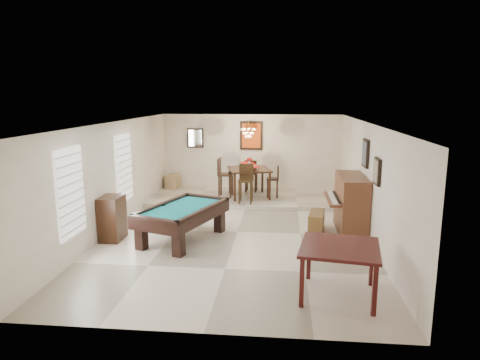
% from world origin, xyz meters
% --- Properties ---
extents(ground_plane, '(6.00, 9.00, 0.02)m').
position_xyz_m(ground_plane, '(0.00, 0.00, -0.01)').
color(ground_plane, beige).
extents(wall_back, '(6.00, 0.04, 2.60)m').
position_xyz_m(wall_back, '(0.00, 4.50, 1.30)').
color(wall_back, silver).
rests_on(wall_back, ground_plane).
extents(wall_front, '(6.00, 0.04, 2.60)m').
position_xyz_m(wall_front, '(0.00, -4.50, 1.30)').
color(wall_front, silver).
rests_on(wall_front, ground_plane).
extents(wall_left, '(0.04, 9.00, 2.60)m').
position_xyz_m(wall_left, '(-3.00, 0.00, 1.30)').
color(wall_left, silver).
rests_on(wall_left, ground_plane).
extents(wall_right, '(0.04, 9.00, 2.60)m').
position_xyz_m(wall_right, '(3.00, 0.00, 1.30)').
color(wall_right, silver).
rests_on(wall_right, ground_plane).
extents(ceiling, '(6.00, 9.00, 0.04)m').
position_xyz_m(ceiling, '(0.00, 0.00, 2.60)').
color(ceiling, white).
rests_on(ceiling, wall_back).
extents(dining_step, '(6.00, 2.50, 0.12)m').
position_xyz_m(dining_step, '(0.00, 3.25, 0.06)').
color(dining_step, beige).
rests_on(dining_step, ground_plane).
extents(window_left_front, '(0.06, 1.00, 1.70)m').
position_xyz_m(window_left_front, '(-2.97, -2.20, 1.40)').
color(window_left_front, white).
rests_on(window_left_front, wall_left).
extents(window_left_rear, '(0.06, 1.00, 1.70)m').
position_xyz_m(window_left_rear, '(-2.97, 0.60, 1.40)').
color(window_left_rear, white).
rests_on(window_left_rear, wall_left).
extents(pool_table, '(1.90, 2.52, 0.75)m').
position_xyz_m(pool_table, '(-1.17, -0.70, 0.37)').
color(pool_table, black).
rests_on(pool_table, ground_plane).
extents(square_table, '(1.41, 1.41, 0.85)m').
position_xyz_m(square_table, '(1.98, -3.15, 0.42)').
color(square_table, '#360E0D').
rests_on(square_table, ground_plane).
extents(upright_piano, '(0.92, 1.64, 1.37)m').
position_xyz_m(upright_piano, '(2.52, 0.27, 0.68)').
color(upright_piano, brown).
rests_on(upright_piano, ground_plane).
extents(piano_bench, '(0.46, 0.91, 0.48)m').
position_xyz_m(piano_bench, '(1.88, 0.19, 0.24)').
color(piano_bench, brown).
rests_on(piano_bench, ground_plane).
extents(apothecary_chest, '(0.45, 0.67, 1.00)m').
position_xyz_m(apothecary_chest, '(-2.76, -0.83, 0.50)').
color(apothecary_chest, black).
rests_on(apothecary_chest, ground_plane).
extents(dining_table, '(1.49, 1.49, 1.01)m').
position_xyz_m(dining_table, '(0.04, 3.15, 0.62)').
color(dining_table, black).
rests_on(dining_table, dining_step).
extents(flower_vase, '(0.17, 0.17, 0.23)m').
position_xyz_m(flower_vase, '(0.04, 3.15, 1.24)').
color(flower_vase, '#B3140F').
rests_on(flower_vase, dining_table).
extents(dining_chair_south, '(0.43, 0.43, 1.13)m').
position_xyz_m(dining_chair_south, '(-0.01, 2.38, 0.69)').
color(dining_chair_south, black).
rests_on(dining_chair_south, dining_step).
extents(dining_chair_north, '(0.41, 0.41, 1.05)m').
position_xyz_m(dining_chair_north, '(0.05, 3.90, 0.65)').
color(dining_chair_north, black).
rests_on(dining_chair_north, dining_step).
extents(dining_chair_west, '(0.46, 0.46, 1.20)m').
position_xyz_m(dining_chair_west, '(-0.69, 3.10, 0.72)').
color(dining_chair_west, black).
rests_on(dining_chair_west, dining_step).
extents(dining_chair_east, '(0.37, 0.37, 0.98)m').
position_xyz_m(dining_chair_east, '(0.76, 3.19, 0.61)').
color(dining_chair_east, black).
rests_on(dining_chair_east, dining_step).
extents(corner_bench, '(0.48, 0.56, 0.45)m').
position_xyz_m(corner_bench, '(-2.64, 4.16, 0.35)').
color(corner_bench, tan).
rests_on(corner_bench, dining_step).
extents(chandelier, '(0.44, 0.44, 0.60)m').
position_xyz_m(chandelier, '(0.00, 3.20, 2.20)').
color(chandelier, '#FFE5B2').
rests_on(chandelier, ceiling).
extents(back_painting, '(0.75, 0.06, 0.95)m').
position_xyz_m(back_painting, '(0.00, 4.46, 1.90)').
color(back_painting, '#D84C14').
rests_on(back_painting, wall_back).
extents(back_mirror, '(0.55, 0.06, 0.65)m').
position_xyz_m(back_mirror, '(-1.90, 4.46, 1.80)').
color(back_mirror, white).
rests_on(back_mirror, wall_back).
extents(right_picture_upper, '(0.06, 0.55, 0.65)m').
position_xyz_m(right_picture_upper, '(2.96, 0.30, 1.90)').
color(right_picture_upper, slate).
rests_on(right_picture_upper, wall_right).
extents(right_picture_lower, '(0.06, 0.45, 0.55)m').
position_xyz_m(right_picture_lower, '(2.96, -1.00, 1.70)').
color(right_picture_lower, gray).
rests_on(right_picture_lower, wall_right).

